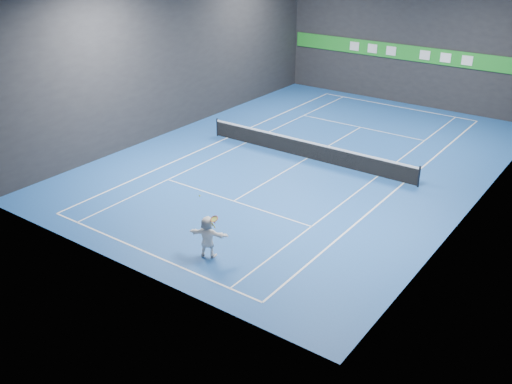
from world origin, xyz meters
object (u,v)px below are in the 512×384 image
Objects in this scene: player at (208,237)px; tennis_racket at (214,220)px; tennis_ball at (200,196)px; tennis_net at (307,149)px.

tennis_racket is at bearing 168.66° from player.
player is 26.37× the size of tennis_ball.
tennis_ball is 0.12× the size of tennis_racket.
tennis_net is (-1.86, 10.73, -1.94)m from tennis_ball.
player is 10.90m from tennis_net.
tennis_ball is 0.01× the size of tennis_net.
player is 0.13× the size of tennis_net.
player is at bearing -78.79° from tennis_net.
player is at bearing -171.27° from tennis_racket.
tennis_racket is (0.31, 0.05, 0.79)m from player.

